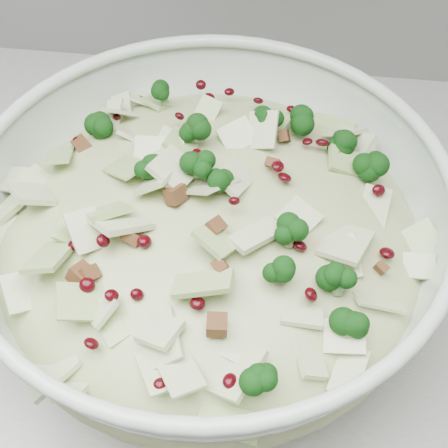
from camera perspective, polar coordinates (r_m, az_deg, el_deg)
name	(u,v)px	position (r m, az deg, el deg)	size (l,w,h in m)	color
counter	(264,394)	(1.07, 3.71, -15.23)	(3.60, 0.60, 0.90)	#B8B8B3
mixing_bowl	(210,241)	(0.56, -1.30, -1.56)	(0.54, 0.54, 0.16)	silver
salad	(209,222)	(0.54, -1.35, 0.16)	(0.54, 0.54, 0.16)	#B6C083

